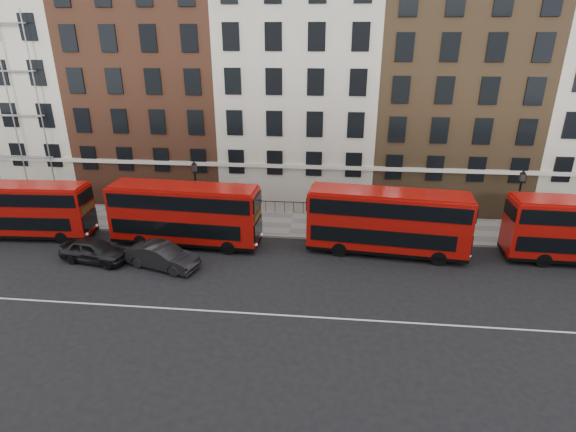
# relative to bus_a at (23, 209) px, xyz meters

# --- Properties ---
(ground) EXTENTS (120.00, 120.00, 0.00)m
(ground) POSITION_rel_bus_a_xyz_m (19.55, -6.22, -2.23)
(ground) COLOR black
(ground) RESTS_ON ground
(pavement) EXTENTS (80.00, 5.00, 0.15)m
(pavement) POSITION_rel_bus_a_xyz_m (19.55, 4.28, -2.16)
(pavement) COLOR slate
(pavement) RESTS_ON ground
(kerb) EXTENTS (80.00, 0.30, 0.16)m
(kerb) POSITION_rel_bus_a_xyz_m (19.55, 1.78, -2.15)
(kerb) COLOR gray
(kerb) RESTS_ON ground
(road_centre_line) EXTENTS (70.00, 0.12, 0.01)m
(road_centre_line) POSITION_rel_bus_a_xyz_m (19.55, -8.22, -2.23)
(road_centre_line) COLOR white
(road_centre_line) RESTS_ON ground
(building_terrace) EXTENTS (64.00, 11.95, 22.00)m
(building_terrace) POSITION_rel_bus_a_xyz_m (19.24, 11.65, 8.01)
(building_terrace) COLOR beige
(building_terrace) RESTS_ON ground
(bus_a) EXTENTS (10.01, 2.85, 4.16)m
(bus_a) POSITION_rel_bus_a_xyz_m (0.00, 0.00, 0.00)
(bus_a) COLOR #B00E09
(bus_a) RESTS_ON ground
(bus_b) EXTENTS (10.77, 3.19, 4.47)m
(bus_b) POSITION_rel_bus_a_xyz_m (12.31, 0.00, 0.16)
(bus_b) COLOR #B00E09
(bus_b) RESTS_ON ground
(bus_c) EXTENTS (10.99, 3.65, 4.53)m
(bus_c) POSITION_rel_bus_a_xyz_m (26.48, 0.01, 0.20)
(bus_c) COLOR #B00E09
(bus_c) RESTS_ON ground
(car_rear) EXTENTS (4.96, 2.68, 1.60)m
(car_rear) POSITION_rel_bus_a_xyz_m (7.04, -3.25, -1.43)
(car_rear) COLOR black
(car_rear) RESTS_ON ground
(car_front) EXTENTS (5.17, 3.04, 1.61)m
(car_front) POSITION_rel_bus_a_xyz_m (11.87, -3.62, -1.43)
(car_front) COLOR black
(car_front) RESTS_ON ground
(lamp_post_left) EXTENTS (0.44, 0.44, 5.33)m
(lamp_post_left) POSITION_rel_bus_a_xyz_m (12.43, 2.70, 0.85)
(lamp_post_left) COLOR black
(lamp_post_left) RESTS_ON pavement
(lamp_post_right) EXTENTS (0.44, 0.44, 5.33)m
(lamp_post_right) POSITION_rel_bus_a_xyz_m (35.85, 2.73, 0.85)
(lamp_post_right) COLOR black
(lamp_post_right) RESTS_ON pavement
(iron_railings) EXTENTS (6.60, 0.06, 1.00)m
(iron_railings) POSITION_rel_bus_a_xyz_m (19.55, 6.48, -1.58)
(iron_railings) COLOR black
(iron_railings) RESTS_ON pavement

